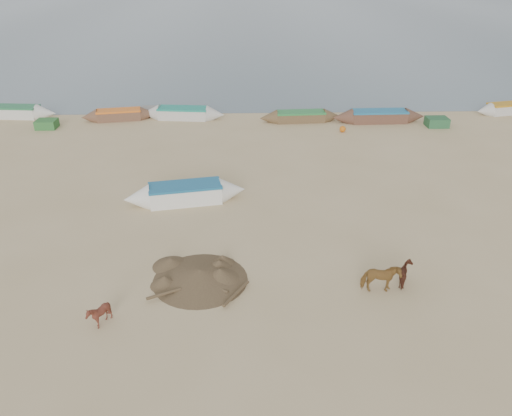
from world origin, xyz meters
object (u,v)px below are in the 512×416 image
(calf_front, at_px, (99,314))
(cow_adult, at_px, (380,279))
(near_canoe, at_px, (185,193))
(calf_right, at_px, (407,275))

(calf_front, bearing_deg, cow_adult, 82.00)
(calf_front, height_order, near_canoe, near_canoe)
(cow_adult, relative_size, calf_front, 1.50)
(calf_right, xyz_separation_m, near_canoe, (-8.98, 7.25, 0.04))
(calf_right, bearing_deg, near_canoe, 45.21)
(calf_front, relative_size, calf_right, 1.04)
(cow_adult, height_order, near_canoe, cow_adult)
(calf_front, xyz_separation_m, calf_right, (10.99, 1.99, -0.02))
(cow_adult, xyz_separation_m, calf_right, (1.12, 0.41, -0.14))
(calf_front, distance_m, near_canoe, 9.46)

